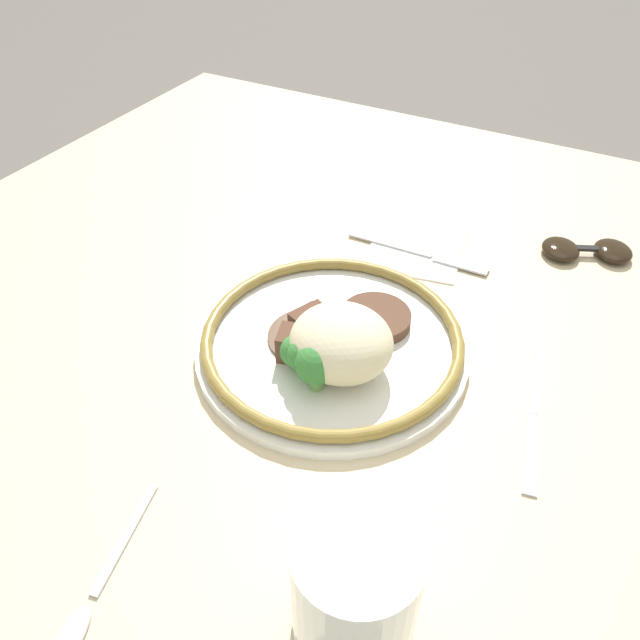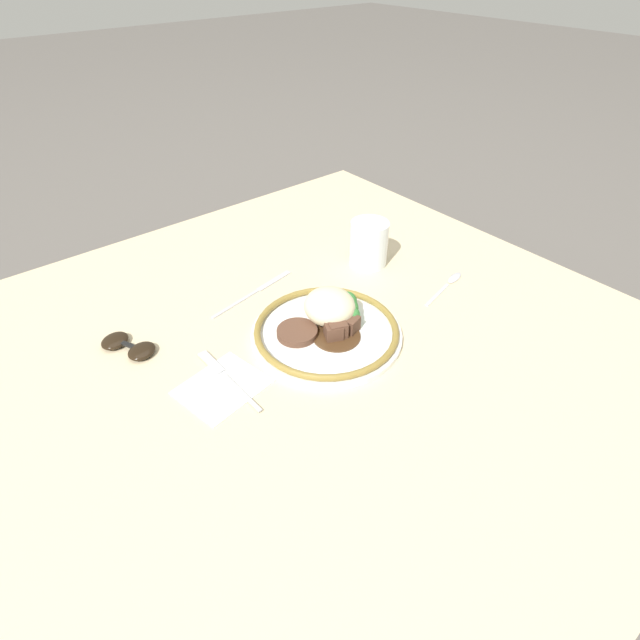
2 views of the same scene
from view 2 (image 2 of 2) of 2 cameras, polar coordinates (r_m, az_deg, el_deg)
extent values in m
plane|color=#5B5651|center=(0.90, 0.15, -3.67)|extent=(8.00, 8.00, 0.00)
cube|color=beige|center=(0.89, 0.15, -2.94)|extent=(1.11, 1.14, 0.03)
cube|color=white|center=(0.81, -11.09, -7.51)|extent=(0.14, 0.13, 0.00)
cylinder|color=white|center=(0.88, 0.66, -1.58)|extent=(0.27, 0.27, 0.01)
torus|color=olive|center=(0.88, 0.67, -1.01)|extent=(0.25, 0.25, 0.01)
ellipsoid|color=beige|center=(0.89, 1.13, 1.57)|extent=(0.09, 0.10, 0.06)
cylinder|color=brown|center=(0.87, -2.63, -1.43)|extent=(0.07, 0.07, 0.01)
cylinder|color=#472D19|center=(0.87, 1.89, -1.86)|extent=(0.08, 0.08, 0.00)
cube|color=brown|center=(0.86, 1.95, -1.04)|extent=(0.04, 0.04, 0.03)
cube|color=brown|center=(0.86, 1.55, -1.30)|extent=(0.04, 0.04, 0.03)
cube|color=brown|center=(0.86, 1.82, -1.57)|extent=(0.03, 0.03, 0.02)
cube|color=brown|center=(0.87, 3.41, -0.49)|extent=(0.04, 0.04, 0.03)
cylinder|color=#669E51|center=(0.90, 3.47, 0.32)|extent=(0.01, 0.01, 0.02)
sphere|color=#387F38|center=(0.89, 3.51, 1.33)|extent=(0.03, 0.03, 0.03)
cylinder|color=#669E51|center=(0.91, 3.01, 0.97)|extent=(0.01, 0.01, 0.02)
sphere|color=#387F38|center=(0.90, 3.06, 2.09)|extent=(0.04, 0.04, 0.04)
cylinder|color=#669E51|center=(0.90, 2.79, 0.08)|extent=(0.01, 0.01, 0.01)
sphere|color=#387F38|center=(0.89, 2.82, 0.98)|extent=(0.03, 0.03, 0.03)
cylinder|color=#669E51|center=(0.89, 3.58, -0.26)|extent=(0.01, 0.01, 0.01)
sphere|color=#387F38|center=(0.88, 3.62, 0.59)|extent=(0.03, 0.03, 0.03)
cylinder|color=#F4AD19|center=(1.08, 5.56, 8.07)|extent=(0.07, 0.07, 0.07)
cylinder|color=white|center=(1.07, 5.60, 8.69)|extent=(0.08, 0.08, 0.10)
cube|color=#B7B7BC|center=(0.79, -9.03, -8.07)|extent=(0.01, 0.11, 0.00)
cube|color=#B7B7BC|center=(0.85, -12.32, -4.73)|extent=(0.02, 0.06, 0.00)
cube|color=#B7B7BC|center=(0.98, -9.47, 1.92)|extent=(0.12, 0.03, 0.00)
cube|color=#B7B7BC|center=(1.03, -5.28, 4.50)|extent=(0.09, 0.03, 0.00)
cube|color=#B7B7BC|center=(1.01, 13.28, 2.84)|extent=(0.09, 0.03, 0.00)
ellipsoid|color=#B7B7BC|center=(1.07, 15.13, 4.70)|extent=(0.05, 0.03, 0.01)
ellipsoid|color=black|center=(0.90, -19.70, -3.36)|extent=(0.06, 0.06, 0.01)
ellipsoid|color=black|center=(0.94, -22.39, -2.20)|extent=(0.06, 0.06, 0.01)
cube|color=black|center=(0.92, -21.11, -2.66)|extent=(0.02, 0.03, 0.00)
camera|label=1|loc=(1.11, 11.49, 29.98)|focal=35.00mm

